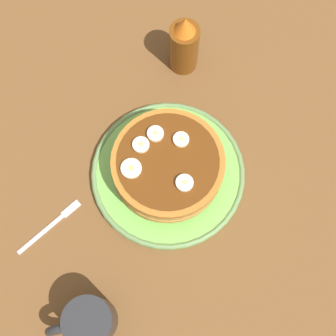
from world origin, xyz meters
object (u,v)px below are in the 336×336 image
banana_slice_0 (181,140)px  banana_slice_2 (131,166)px  plate (168,173)px  banana_slice_4 (184,183)px  banana_slice_3 (141,145)px  pancake_stack (168,168)px  banana_slice_1 (155,134)px  fork (53,224)px  syrup_bottle (184,45)px  coffee_mug (88,322)px

banana_slice_0 → banana_slice_2: (8.88, 2.50, -0.03)cm
plate → banana_slice_4: bearing=109.9°
banana_slice_0 → banana_slice_3: (6.50, -0.66, -0.00)cm
pancake_stack → banana_slice_1: 6.13cm
pancake_stack → fork: bearing=9.8°
plate → banana_slice_4: banana_slice_4 is taller
banana_slice_3 → banana_slice_4: bearing=123.4°
banana_slice_4 → pancake_stack: bearing=-67.6°
banana_slice_3 → pancake_stack: bearing=132.9°
banana_slice_3 → banana_slice_2: bearing=53.0°
banana_slice_1 → banana_slice_4: same height
fork → banana_slice_1: bearing=-156.7°
banana_slice_0 → banana_slice_1: same height
pancake_stack → banana_slice_2: size_ratio=5.62×
pancake_stack → banana_slice_3: size_ratio=6.80×
banana_slice_2 → syrup_bottle: bearing=-124.4°
fork → syrup_bottle: bearing=-139.5°
banana_slice_4 → fork: size_ratio=0.24×
banana_slice_0 → banana_slice_4: 7.35cm
banana_slice_0 → banana_slice_4: (1.30, 7.23, 0.06)cm
plate → banana_slice_1: 8.56cm
banana_slice_3 → banana_slice_4: (-5.21, 7.89, 0.06)cm
banana_slice_1 → banana_slice_4: (-2.49, 9.19, 0.02)cm
banana_slice_1 → coffee_mug: bearing=57.1°
banana_slice_2 → banana_slice_4: 8.95cm
banana_slice_0 → coffee_mug: size_ratio=0.25×
banana_slice_0 → fork: bearing=15.7°
banana_slice_0 → syrup_bottle: syrup_bottle is taller
banana_slice_3 → syrup_bottle: bearing=-123.9°
coffee_mug → syrup_bottle: syrup_bottle is taller
banana_slice_3 → coffee_mug: 28.34cm
banana_slice_2 → plate: bearing=176.5°
banana_slice_0 → fork: size_ratio=0.22×
plate → coffee_mug: 27.51cm
banana_slice_0 → coffee_mug: bearing=49.3°
banana_slice_1 → banana_slice_4: bearing=105.2°
plate → fork: size_ratio=2.24×
pancake_stack → syrup_bottle: size_ratio=1.40×
pancake_stack → banana_slice_2: (5.88, -0.61, 3.29)cm
banana_slice_1 → banana_slice_2: bearing=41.2°
coffee_mug → banana_slice_2: bearing=-118.5°
pancake_stack → fork: size_ratio=1.58×
plate → pancake_stack: pancake_stack is taller
banana_slice_0 → banana_slice_3: 6.54cm
banana_slice_4 → syrup_bottle: 26.34cm
banana_slice_1 → fork: size_ratio=0.23×
banana_slice_2 → banana_slice_4: size_ratio=1.19×
banana_slice_3 → fork: bearing=23.0°
pancake_stack → banana_slice_1: (0.79, -5.06, 3.36)cm
pancake_stack → fork: pancake_stack is taller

